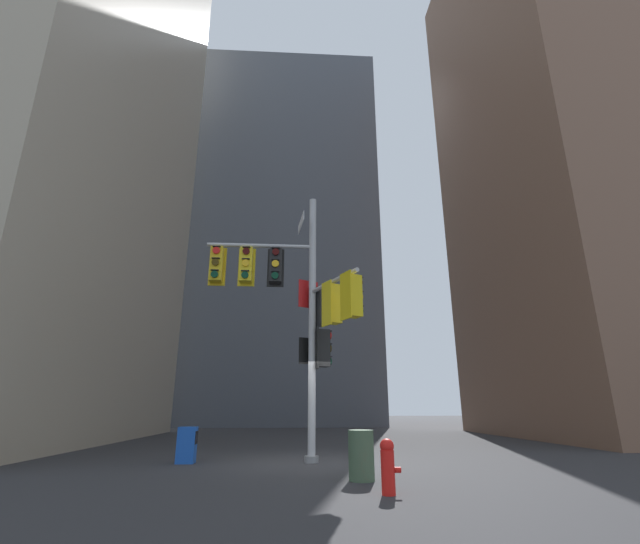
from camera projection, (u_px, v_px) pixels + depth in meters
name	position (u px, v px, depth m)	size (l,w,h in m)	color
ground	(311.00, 463.00, 10.89)	(120.00, 120.00, 0.00)	#2D2D30
building_tower_left	(0.00, 27.00, 21.97)	(16.54, 16.54, 39.56)	tan
building_tower_right	(592.00, 141.00, 24.38)	(12.99, 12.99, 31.35)	brown
building_mid_block	(288.00, 247.00, 40.74)	(14.73, 14.73, 31.36)	#4C5460
signal_pole_assembly	(298.00, 299.00, 11.82)	(4.17, 2.76, 7.31)	#B2B2B5
fire_hydrant	(388.00, 465.00, 7.01)	(0.33, 0.23, 0.85)	red
newspaper_box	(187.00, 445.00, 10.88)	(0.45, 0.36, 0.86)	#194CB2
trash_bin	(361.00, 455.00, 8.34)	(0.49, 0.49, 0.91)	#3F593F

